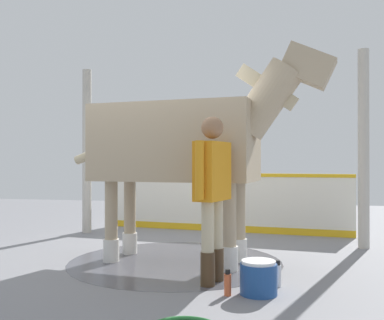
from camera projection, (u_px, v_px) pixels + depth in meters
The scene contains 10 objects.
ground_plane at pixel (151, 258), 5.89m from camera, with size 16.00×16.00×0.02m, color gray.
wet_patch at pixel (175, 261), 5.62m from camera, with size 2.69×2.69×0.00m, color #4C4C54.
barrier_wall at pixel (225, 204), 8.09m from camera, with size 4.47×0.59×1.06m.
roof_post_near at pixel (364, 149), 6.51m from camera, with size 0.16×0.16×2.92m, color #B7B2A8.
roof_post_far at pixel (87, 151), 7.96m from camera, with size 0.16×0.16×2.92m, color #B7B2A8.
horse at pixel (185, 144), 5.59m from camera, with size 3.41×1.18×2.64m.
handler at pixel (212, 186), 4.62m from camera, with size 0.35×0.67×1.73m.
wash_bucket at pixel (259, 278), 4.22m from camera, with size 0.35×0.35×0.32m.
bottle_shampoo at pixel (278, 274), 4.50m from camera, with size 0.07×0.07×0.26m.
bottle_spray at pixel (228, 284), 4.19m from camera, with size 0.07×0.07×0.25m.
Camera 1 is at (-1.73, 5.67, 1.26)m, focal length 41.64 mm.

